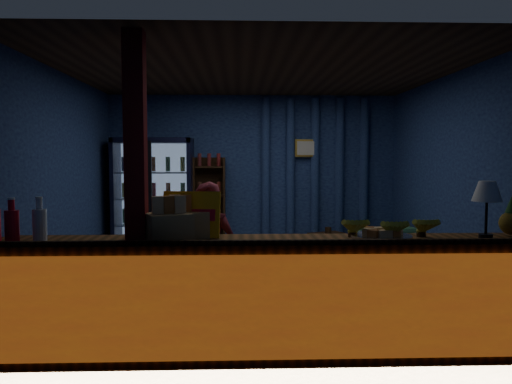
% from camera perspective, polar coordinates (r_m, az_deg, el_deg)
% --- Properties ---
extents(ground, '(4.60, 4.60, 0.00)m').
position_cam_1_polar(ground, '(6.11, 0.29, -11.27)').
color(ground, '#515154').
rests_on(ground, ground).
extents(room_walls, '(4.60, 4.60, 4.60)m').
position_cam_1_polar(room_walls, '(5.89, 0.29, 3.62)').
color(room_walls, navy).
rests_on(room_walls, ground).
extents(counter, '(4.40, 0.57, 0.99)m').
position_cam_1_polar(counter, '(4.14, 1.37, -11.91)').
color(counter, brown).
rests_on(counter, ground).
extents(support_post, '(0.16, 0.16, 2.60)m').
position_cam_1_polar(support_post, '(4.08, -13.51, -0.50)').
color(support_post, maroon).
rests_on(support_post, ground).
extents(beverage_cooler, '(1.20, 0.62, 1.90)m').
position_cam_1_polar(beverage_cooler, '(7.94, -11.52, -0.93)').
color(beverage_cooler, black).
rests_on(beverage_cooler, ground).
extents(bottle_shelf, '(0.50, 0.28, 1.60)m').
position_cam_1_polar(bottle_shelf, '(8.00, -5.32, -1.83)').
color(bottle_shelf, '#352311').
rests_on(bottle_shelf, ground).
extents(curtain_folds, '(1.74, 0.14, 2.50)m').
position_cam_1_polar(curtain_folds, '(8.13, 6.75, 1.82)').
color(curtain_folds, navy).
rests_on(curtain_folds, room_walls).
extents(framed_picture, '(0.36, 0.04, 0.28)m').
position_cam_1_polar(framed_picture, '(8.06, 5.77, 5.01)').
color(framed_picture, gold).
rests_on(framed_picture, room_walls).
extents(shopkeeper, '(0.59, 0.49, 1.39)m').
position_cam_1_polar(shopkeeper, '(4.56, -5.47, -7.60)').
color(shopkeeper, maroon).
rests_on(shopkeeper, ground).
extents(green_chair, '(0.80, 0.81, 0.62)m').
position_cam_1_polar(green_chair, '(7.63, 14.37, -5.90)').
color(green_chair, '#5BB670').
rests_on(green_chair, ground).
extents(side_table, '(0.62, 0.54, 0.56)m').
position_cam_1_polar(side_table, '(7.61, 8.23, -6.42)').
color(side_table, '#352311').
rests_on(side_table, ground).
extents(yellow_sign, '(0.49, 0.17, 0.38)m').
position_cam_1_polar(yellow_sign, '(4.14, -7.41, -2.57)').
color(yellow_sign, '#FFAE0D').
rests_on(yellow_sign, counter).
extents(soda_bottles, '(0.47, 0.19, 0.35)m').
position_cam_1_polar(soda_bottles, '(4.36, -25.83, -3.27)').
color(soda_bottles, red).
rests_on(soda_bottles, counter).
extents(snack_box_left, '(0.42, 0.39, 0.36)m').
position_cam_1_polar(snack_box_left, '(4.02, -9.94, -3.72)').
color(snack_box_left, tan).
rests_on(snack_box_left, counter).
extents(snack_box_centre, '(0.40, 0.37, 0.36)m').
position_cam_1_polar(snack_box_centre, '(4.15, -8.03, -3.45)').
color(snack_box_centre, tan).
rests_on(snack_box_centre, counter).
extents(pastry_tray, '(0.50, 0.50, 0.08)m').
position_cam_1_polar(pastry_tray, '(4.22, 14.11, -4.76)').
color(pastry_tray, silver).
rests_on(pastry_tray, counter).
extents(banana_bunches, '(0.83, 0.31, 0.18)m').
position_cam_1_polar(banana_bunches, '(4.22, 15.04, -3.92)').
color(banana_bunches, yellow).
rests_on(banana_bunches, counter).
extents(table_lamp, '(0.24, 0.24, 0.47)m').
position_cam_1_polar(table_lamp, '(4.46, 24.89, -0.17)').
color(table_lamp, black).
rests_on(table_lamp, counter).
extents(pineapple, '(0.20, 0.20, 0.34)m').
position_cam_1_polar(pineapple, '(4.70, 27.17, -2.80)').
color(pineapple, olive).
rests_on(pineapple, counter).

